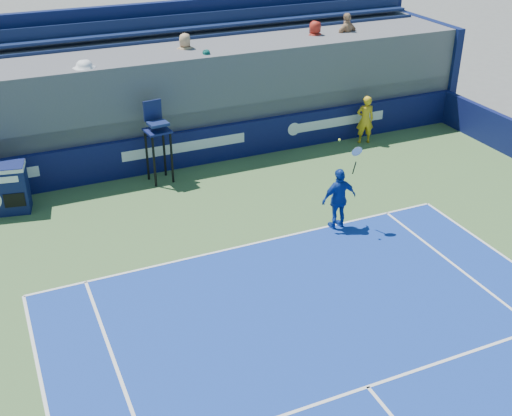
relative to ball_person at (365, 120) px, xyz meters
name	(u,v)px	position (x,y,z in m)	size (l,w,h in m)	color
ball_person	(365,120)	(0.00, 0.00, 0.00)	(0.61, 0.40, 1.66)	gold
back_hoarding	(184,149)	(-6.27, 0.56, -0.24)	(20.40, 0.21, 1.20)	#0C1044
match_clock	(3,188)	(-11.73, -0.32, -0.10)	(1.43, 0.95, 1.40)	#0E174A
umpire_chair	(157,134)	(-7.28, -0.11, 0.68)	(0.78, 0.78, 2.48)	black
tennis_player	(339,199)	(-3.80, -4.76, 0.01)	(0.99, 0.43, 2.57)	#13379B
stadium_seating	(163,93)	(-6.27, 2.61, 1.00)	(21.00, 4.05, 4.40)	#525257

